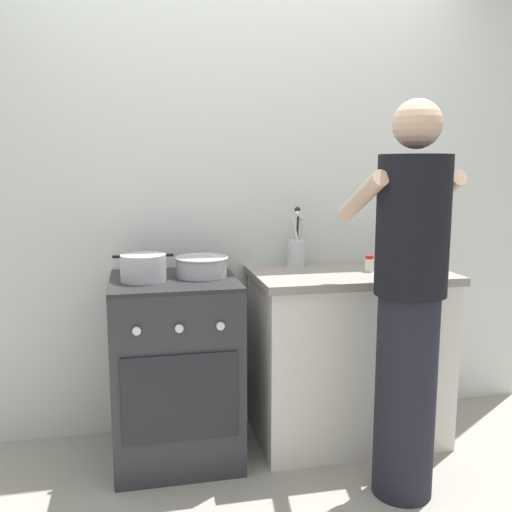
# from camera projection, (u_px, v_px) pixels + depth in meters

# --- Properties ---
(ground) EXTENTS (6.00, 6.00, 0.00)m
(ground) POSITION_uv_depth(u_px,v_px,m) (251.00, 460.00, 2.75)
(ground) COLOR gray
(back_wall) EXTENTS (3.20, 0.10, 2.50)m
(back_wall) POSITION_uv_depth(u_px,v_px,m) (268.00, 200.00, 3.08)
(back_wall) COLOR silver
(back_wall) RESTS_ON ground
(countertop) EXTENTS (1.00, 0.60, 0.90)m
(countertop) POSITION_uv_depth(u_px,v_px,m) (347.00, 355.00, 2.94)
(countertop) COLOR silver
(countertop) RESTS_ON ground
(stove_range) EXTENTS (0.60, 0.62, 0.90)m
(stove_range) POSITION_uv_depth(u_px,v_px,m) (176.00, 368.00, 2.75)
(stove_range) COLOR #2D2D33
(stove_range) RESTS_ON ground
(pot) EXTENTS (0.28, 0.21, 0.12)m
(pot) POSITION_uv_depth(u_px,v_px,m) (144.00, 268.00, 2.62)
(pot) COLOR #B2B2B7
(pot) RESTS_ON stove_range
(mixing_bowl) EXTENTS (0.26, 0.26, 0.10)m
(mixing_bowl) POSITION_uv_depth(u_px,v_px,m) (202.00, 265.00, 2.73)
(mixing_bowl) COLOR #B7B7BC
(mixing_bowl) RESTS_ON stove_range
(utensil_crock) EXTENTS (0.10, 0.10, 0.32)m
(utensil_crock) POSITION_uv_depth(u_px,v_px,m) (297.00, 250.00, 3.01)
(utensil_crock) COLOR silver
(utensil_crock) RESTS_ON countertop
(spice_bottle) EXTENTS (0.04, 0.04, 0.09)m
(spice_bottle) POSITION_uv_depth(u_px,v_px,m) (369.00, 264.00, 2.85)
(spice_bottle) COLOR silver
(spice_bottle) RESTS_ON countertop
(person) EXTENTS (0.41, 0.50, 1.70)m
(person) POSITION_uv_depth(u_px,v_px,m) (409.00, 303.00, 2.36)
(person) COLOR black
(person) RESTS_ON ground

